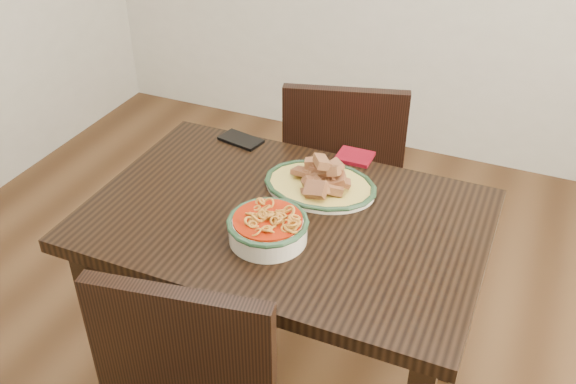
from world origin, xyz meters
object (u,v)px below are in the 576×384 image
at_px(noodle_bowl, 268,226).
at_px(chair_far, 343,173).
at_px(fish_plate, 320,176).
at_px(smartphone, 241,140).
at_px(dining_table, 285,246).

bearing_deg(noodle_bowl, chair_far, 93.73).
distance_m(fish_plate, smartphone, 0.38).
relative_size(fish_plate, smartphone, 2.34).
bearing_deg(chair_far, fish_plate, 84.71).
distance_m(noodle_bowl, smartphone, 0.53).
xyz_separation_m(chair_far, noodle_bowl, (0.05, -0.76, 0.29)).
relative_size(chair_far, fish_plate, 2.74).
distance_m(dining_table, noodle_bowl, 0.20).
relative_size(dining_table, chair_far, 1.22).
distance_m(chair_far, fish_plate, 0.58).
distance_m(dining_table, smartphone, 0.45).
xyz_separation_m(fish_plate, noodle_bowl, (-0.04, -0.27, -0.00)).
bearing_deg(smartphone, chair_far, 64.73).
bearing_deg(chair_far, smartphone, 37.54).
xyz_separation_m(dining_table, fish_plate, (0.04, 0.15, 0.16)).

